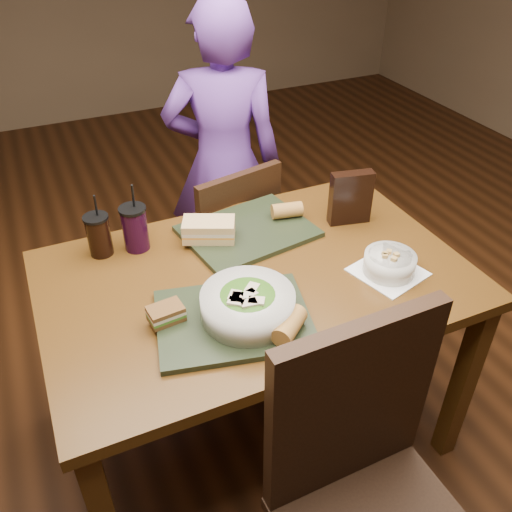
# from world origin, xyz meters

# --- Properties ---
(ground) EXTENTS (6.00, 6.00, 0.00)m
(ground) POSITION_xyz_m (0.00, 0.00, 0.00)
(ground) COLOR #381C0B
(ground) RESTS_ON ground
(dining_table) EXTENTS (1.30, 0.85, 0.75)m
(dining_table) POSITION_xyz_m (0.00, 0.00, 0.66)
(dining_table) COLOR #4E2F0F
(dining_table) RESTS_ON ground
(chair_near) EXTENTS (0.45, 0.45, 1.01)m
(chair_near) POSITION_xyz_m (-0.00, -0.66, 0.56)
(chair_near) COLOR black
(chair_near) RESTS_ON ground
(chair_far) EXTENTS (0.44, 0.45, 0.86)m
(chair_far) POSITION_xyz_m (0.13, 0.54, 0.48)
(chair_far) COLOR black
(chair_far) RESTS_ON ground
(diner) EXTENTS (0.60, 0.50, 1.41)m
(diner) POSITION_xyz_m (0.22, 0.83, 0.71)
(diner) COLOR #69389A
(diner) RESTS_ON ground
(tray_near) EXTENTS (0.48, 0.40, 0.02)m
(tray_near) POSITION_xyz_m (-0.15, -0.17, 0.76)
(tray_near) COLOR black
(tray_near) RESTS_ON dining_table
(tray_far) EXTENTS (0.46, 0.38, 0.02)m
(tray_far) POSITION_xyz_m (0.07, 0.22, 0.76)
(tray_far) COLOR black
(tray_far) RESTS_ON dining_table
(salad_bowl) EXTENTS (0.26, 0.26, 0.09)m
(salad_bowl) POSITION_xyz_m (-0.11, -0.18, 0.81)
(salad_bowl) COLOR silver
(salad_bowl) RESTS_ON tray_near
(soup_bowl) EXTENTS (0.24, 0.24, 0.08)m
(soup_bowl) POSITION_xyz_m (0.38, -0.16, 0.79)
(soup_bowl) COLOR white
(soup_bowl) RESTS_ON dining_table
(sandwich_near) EXTENTS (0.10, 0.07, 0.04)m
(sandwich_near) POSITION_xyz_m (-0.32, -0.11, 0.79)
(sandwich_near) COLOR #593819
(sandwich_near) RESTS_ON tray_near
(sandwich_far) EXTENTS (0.19, 0.16, 0.07)m
(sandwich_far) POSITION_xyz_m (-0.07, 0.22, 0.80)
(sandwich_far) COLOR tan
(sandwich_far) RESTS_ON tray_far
(baguette_near) EXTENTS (0.13, 0.12, 0.06)m
(baguette_near) POSITION_xyz_m (-0.04, -0.29, 0.80)
(baguette_near) COLOR #AD7533
(baguette_near) RESTS_ON tray_near
(baguette_far) EXTENTS (0.12, 0.07, 0.05)m
(baguette_far) POSITION_xyz_m (0.23, 0.24, 0.79)
(baguette_far) COLOR #AD7533
(baguette_far) RESTS_ON tray_far
(cup_cola) EXTENTS (0.08, 0.08, 0.22)m
(cup_cola) POSITION_xyz_m (-0.41, 0.31, 0.82)
(cup_cola) COLOR black
(cup_cola) RESTS_ON dining_table
(cup_berry) EXTENTS (0.09, 0.09, 0.24)m
(cup_berry) POSITION_xyz_m (-0.30, 0.29, 0.83)
(cup_berry) COLOR black
(cup_berry) RESTS_ON dining_table
(chip_bag) EXTENTS (0.15, 0.07, 0.19)m
(chip_bag) POSITION_xyz_m (0.43, 0.15, 0.85)
(chip_bag) COLOR black
(chip_bag) RESTS_ON dining_table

